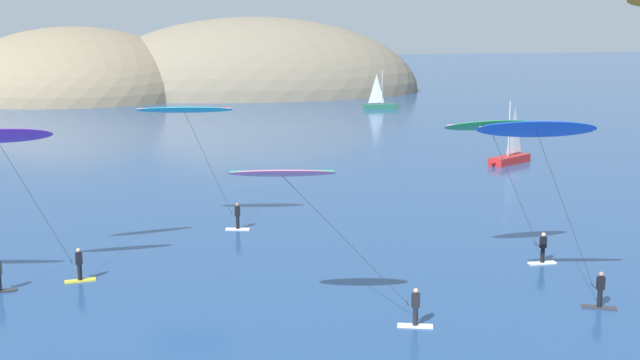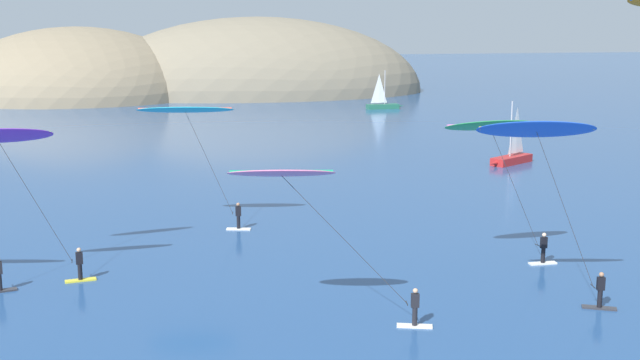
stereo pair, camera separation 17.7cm
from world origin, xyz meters
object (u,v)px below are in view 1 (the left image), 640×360
kitesurfer_purple (2,147)px  kitesurfer_green (494,135)px  kitesurfer_pink (293,185)px  sailboat_far (382,104)px  sailboat_near (508,157)px  kitesurfer_cyan (188,117)px  kitesurfer_blue (542,142)px

kitesurfer_purple → kitesurfer_green: size_ratio=0.99×
kitesurfer_purple → kitesurfer_pink: (12.24, -8.39, -0.74)m
sailboat_far → kitesurfer_green: size_ratio=0.74×
sailboat_far → kitesurfer_green: bearing=-103.6°
sailboat_near → kitesurfer_pink: 44.16m
kitesurfer_cyan → kitesurfer_pink: 17.57m
kitesurfer_cyan → kitesurfer_pink: size_ratio=0.91×
sailboat_far → kitesurfer_purple: (-42.26, -73.86, 6.26)m
sailboat_near → kitesurfer_pink: kitesurfer_pink is taller
kitesurfer_green → sailboat_far: bearing=76.4°
sailboat_far → kitesurfer_blue: (-19.12, -82.41, 6.94)m
kitesurfer_green → kitesurfer_blue: bearing=-95.7°
kitesurfer_blue → sailboat_near: bearing=65.4°
kitesurfer_cyan → kitesurfer_purple: 12.86m
kitesurfer_purple → sailboat_near: bearing=33.9°
kitesurfer_green → kitesurfer_blue: size_ratio=0.92×
kitesurfer_cyan → sailboat_near: bearing=30.2°
sailboat_far → kitesurfer_cyan: bearing=-116.9°
sailboat_near → kitesurfer_green: (-15.34, -28.88, 6.42)m
kitesurfer_blue → kitesurfer_pink: size_ratio=1.01×
sailboat_far → kitesurfer_cyan: size_ratio=0.76×
sailboat_far → kitesurfer_purple: size_ratio=0.75×
sailboat_near → sailboat_far: size_ratio=0.96×
kitesurfer_blue → kitesurfer_cyan: bearing=128.5°
kitesurfer_purple → kitesurfer_green: kitesurfer_green is taller
kitesurfer_cyan → kitesurfer_green: kitesurfer_green is taller
kitesurfer_green → kitesurfer_purple: bearing=173.7°
kitesurfer_green → kitesurfer_pink: size_ratio=0.93×
kitesurfer_cyan → kitesurfer_pink: kitesurfer_cyan is taller
kitesurfer_purple → kitesurfer_pink: size_ratio=0.92×
sailboat_far → kitesurfer_pink: bearing=-110.1°
sailboat_near → kitesurfer_blue: kitesurfer_blue is taller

